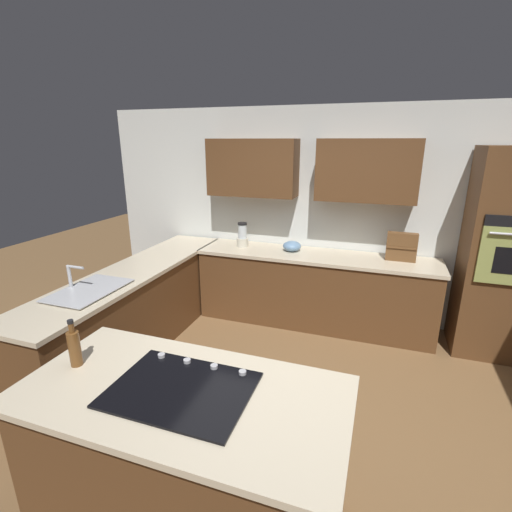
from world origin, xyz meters
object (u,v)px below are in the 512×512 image
at_px(mixing_bowl, 292,246).
at_px(spice_rack, 401,247).
at_px(oil_bottle, 74,347).
at_px(cooktop, 182,389).
at_px(sink_unit, 88,290).
at_px(blender, 242,236).
at_px(wall_oven, 507,256).

bearing_deg(mixing_bowl, spice_rack, -178.63).
xyz_separation_m(mixing_bowl, oil_bottle, (0.65, 2.79, 0.06)).
bearing_deg(cooktop, oil_bottle, -0.23).
distance_m(sink_unit, spice_rack, 3.28).
relative_size(blender, mixing_bowl, 1.39).
relative_size(wall_oven, blender, 6.97).
bearing_deg(wall_oven, sink_unit, 26.02).
xyz_separation_m(sink_unit, oil_bottle, (-0.78, 0.94, 0.10)).
bearing_deg(wall_oven, cooktop, 51.43).
distance_m(cooktop, oil_bottle, 0.73).
relative_size(sink_unit, cooktop, 0.92).
bearing_deg(mixing_bowl, blender, 0.00).
distance_m(cooktop, blender, 2.89).
distance_m(sink_unit, mixing_bowl, 2.34).
xyz_separation_m(cooktop, mixing_bowl, (0.07, -2.79, 0.05)).
relative_size(spice_rack, oil_bottle, 1.08).
height_order(mixing_bowl, spice_rack, spice_rack).
xyz_separation_m(spice_rack, oil_bottle, (1.90, 2.82, -0.04)).
bearing_deg(spice_rack, wall_oven, 175.20).
height_order(mixing_bowl, oil_bottle, oil_bottle).
relative_size(sink_unit, mixing_bowl, 3.14).
distance_m(blender, oil_bottle, 2.79).
height_order(cooktop, spice_rack, spice_rack).
xyz_separation_m(sink_unit, cooktop, (-1.49, 0.94, -0.01)).
bearing_deg(oil_bottle, blender, -90.07).
relative_size(sink_unit, oil_bottle, 2.34).
xyz_separation_m(blender, spice_rack, (-1.90, -0.03, 0.03)).
relative_size(cooktop, blender, 2.46).
distance_m(blender, spice_rack, 1.90).
bearing_deg(oil_bottle, sink_unit, -50.48).
height_order(blender, spice_rack, spice_rack).
height_order(blender, mixing_bowl, blender).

